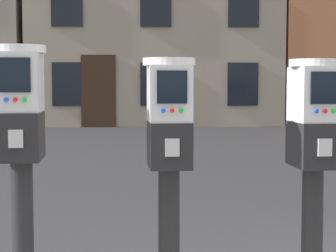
{
  "coord_description": "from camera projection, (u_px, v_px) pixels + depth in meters",
  "views": [
    {
      "loc": [
        -0.44,
        -2.51,
        1.3
      ],
      "look_at": [
        -0.33,
        -0.04,
        1.12
      ],
      "focal_mm": 61.69,
      "sensor_mm": 36.0,
      "label": 1
    }
  ],
  "objects": [
    {
      "name": "parking_meter_near_kerb",
      "position": [
        21.0,
        145.0,
        2.36
      ],
      "size": [
        0.23,
        0.26,
        1.31
      ],
      "rotation": [
        0.0,
        0.0,
        -1.52
      ],
      "color": "black",
      "rests_on": "sidewalk_slab"
    },
    {
      "name": "parking_meter_twin_adjacent",
      "position": [
        169.0,
        153.0,
        2.39
      ],
      "size": [
        0.23,
        0.26,
        1.26
      ],
      "rotation": [
        0.0,
        0.0,
        -1.52
      ],
      "color": "black",
      "rests_on": "sidewalk_slab"
    },
    {
      "name": "parking_meter_end_of_row",
      "position": [
        314.0,
        153.0,
        2.41
      ],
      "size": [
        0.23,
        0.26,
        1.26
      ],
      "rotation": [
        0.0,
        0.0,
        -1.52
      ],
      "color": "black",
      "rests_on": "sidewalk_slab"
    }
  ]
}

